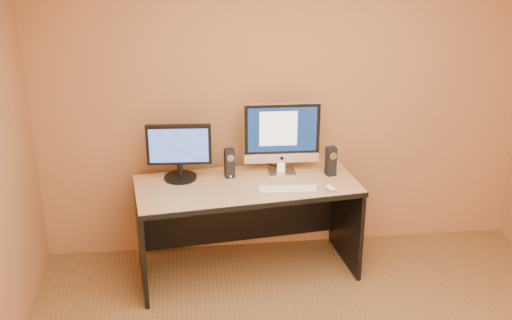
% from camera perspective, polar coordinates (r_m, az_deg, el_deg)
% --- Properties ---
extents(walls, '(4.00, 4.00, 2.60)m').
position_cam_1_polar(walls, '(3.36, 7.88, -4.72)').
color(walls, '#96623C').
rests_on(walls, ground).
extents(desk, '(1.76, 0.93, 0.78)m').
position_cam_1_polar(desk, '(5.08, -0.78, -6.14)').
color(desk, tan).
rests_on(desk, ground).
extents(imac, '(0.61, 0.24, 0.58)m').
position_cam_1_polar(imac, '(5.00, 2.35, 1.94)').
color(imac, silver).
rests_on(imac, desk).
extents(second_monitor, '(0.52, 0.28, 0.44)m').
position_cam_1_polar(second_monitor, '(4.95, -6.84, 0.69)').
color(second_monitor, black).
rests_on(second_monitor, desk).
extents(speaker_left, '(0.08, 0.09, 0.23)m').
position_cam_1_polar(speaker_left, '(4.99, -2.38, -0.28)').
color(speaker_left, black).
rests_on(speaker_left, desk).
extents(speaker_right, '(0.09, 0.09, 0.23)m').
position_cam_1_polar(speaker_right, '(5.06, 6.67, -0.10)').
color(speaker_right, black).
rests_on(speaker_right, desk).
extents(keyboard, '(0.46, 0.15, 0.02)m').
position_cam_1_polar(keyboard, '(4.80, 2.86, -2.61)').
color(keyboard, silver).
rests_on(keyboard, desk).
extents(mouse, '(0.09, 0.12, 0.04)m').
position_cam_1_polar(mouse, '(4.83, 6.61, -2.44)').
color(mouse, white).
rests_on(mouse, desk).
extents(cable_a, '(0.13, 0.20, 0.01)m').
position_cam_1_polar(cable_a, '(5.20, 1.71, -0.62)').
color(cable_a, black).
rests_on(cable_a, desk).
extents(cable_b, '(0.09, 0.17, 0.01)m').
position_cam_1_polar(cable_b, '(5.21, 1.69, -0.59)').
color(cable_b, black).
rests_on(cable_b, desk).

